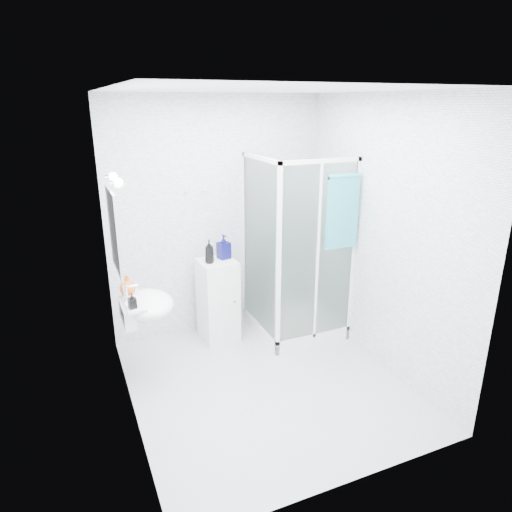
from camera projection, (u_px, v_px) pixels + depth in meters
name	position (u px, v px, depth m)	size (l,w,h in m)	color
room	(267.00, 252.00, 3.87)	(2.40, 2.60, 2.60)	white
shower_enclosure	(292.00, 298.00, 5.06)	(0.90, 0.95, 2.00)	white
wall_basin	(145.00, 305.00, 4.05)	(0.46, 0.56, 0.35)	white
mirror	(114.00, 231.00, 3.75)	(0.02, 0.60, 0.70)	white
vanity_lights	(115.00, 180.00, 3.63)	(0.10, 0.40, 0.08)	silver
wall_hooks	(195.00, 192.00, 4.76)	(0.23, 0.06, 0.03)	silver
storage_cabinet	(218.00, 300.00, 4.97)	(0.40, 0.42, 0.91)	white
hand_towel	(342.00, 210.00, 4.49)	(0.35, 0.05, 0.75)	teal
shampoo_bottle_a	(209.00, 252.00, 4.73)	(0.10, 0.10, 0.25)	black
shampoo_bottle_b	(224.00, 247.00, 4.87)	(0.12, 0.12, 0.26)	#0C0C4A
soap_dispenser_orange	(127.00, 285.00, 4.08)	(0.14, 0.14, 0.18)	#CE5618
soap_dispenser_black	(132.00, 301.00, 3.82)	(0.06, 0.06, 0.14)	black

